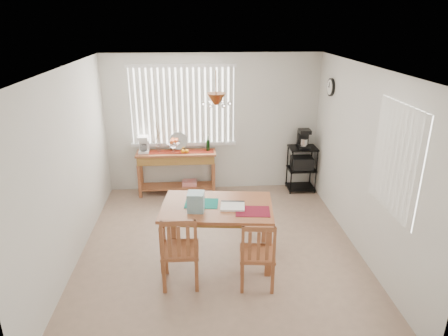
{
  "coord_description": "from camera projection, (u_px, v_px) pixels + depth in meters",
  "views": [
    {
      "loc": [
        -0.29,
        -5.07,
        3.2
      ],
      "look_at": [
        0.1,
        0.55,
        1.05
      ],
      "focal_mm": 32.0,
      "sensor_mm": 36.0,
      "label": 1
    }
  ],
  "objects": [
    {
      "name": "ground",
      "position": [
        220.0,
        248.0,
        5.89
      ],
      "size": [
        4.0,
        4.5,
        0.01
      ],
      "primitive_type": "cube",
      "color": "tan"
    },
    {
      "name": "room_shell",
      "position": [
        219.0,
        137.0,
        5.3
      ],
      "size": [
        4.2,
        4.7,
        2.7
      ],
      "color": "silver",
      "rests_on": "ground"
    },
    {
      "name": "sideboard",
      "position": [
        177.0,
        162.0,
        7.51
      ],
      "size": [
        1.48,
        0.41,
        0.83
      ],
      "color": "#9F5A35",
      "rests_on": "ground"
    },
    {
      "name": "sideboard_items",
      "position": [
        162.0,
        145.0,
        7.38
      ],
      "size": [
        1.4,
        0.35,
        0.64
      ],
      "color": "maroon",
      "rests_on": "sideboard"
    },
    {
      "name": "wire_cart",
      "position": [
        302.0,
        165.0,
        7.67
      ],
      "size": [
        0.52,
        0.41,
        0.88
      ],
      "color": "black",
      "rests_on": "ground"
    },
    {
      "name": "cart_items",
      "position": [
        303.0,
        139.0,
        7.5
      ],
      "size": [
        0.21,
        0.25,
        0.36
      ],
      "color": "black",
      "rests_on": "wire_cart"
    },
    {
      "name": "dining_table",
      "position": [
        217.0,
        212.0,
        5.43
      ],
      "size": [
        1.59,
        1.12,
        0.8
      ],
      "color": "#9F5A35",
      "rests_on": "ground"
    },
    {
      "name": "table_items",
      "position": [
        205.0,
        203.0,
        5.25
      ],
      "size": [
        1.15,
        0.65,
        0.26
      ],
      "color": "#168072",
      "rests_on": "dining_table"
    },
    {
      "name": "chair_left",
      "position": [
        180.0,
        251.0,
        4.92
      ],
      "size": [
        0.46,
        0.46,
        1.0
      ],
      "color": "#9F5A35",
      "rests_on": "ground"
    },
    {
      "name": "chair_right",
      "position": [
        257.0,
        255.0,
        4.9
      ],
      "size": [
        0.47,
        0.47,
        0.93
      ],
      "color": "#9F5A35",
      "rests_on": "ground"
    }
  ]
}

